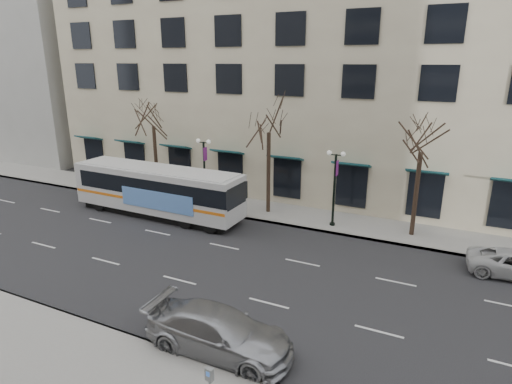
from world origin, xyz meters
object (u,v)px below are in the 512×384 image
Objects in this scene: city_bus at (158,190)px; pay_station at (209,377)px; silver_car at (219,332)px; lamp_post_right at (335,185)px; lamp_post_left at (204,169)px; tree_far_left at (153,114)px; tree_far_right at (423,136)px; tree_far_mid at (269,119)px.

city_bus is 18.63m from pay_station.
silver_car is 4.88× the size of pay_station.
lamp_post_right is 4.32× the size of pay_station.
tree_far_left is at bearing 173.17° from lamp_post_left.
lamp_post_right is 14.56m from silver_car.
lamp_post_right is 0.89× the size of silver_car.
silver_car is at bearing 119.59° from pay_station.
silver_car is (-5.34, -15.00, -5.57)m from tree_far_right.
city_bus reaches higher than pay_station.
tree_far_left reaches higher than silver_car.
lamp_post_right reaches higher than city_bus.
silver_car reaches higher than pay_station.
silver_car is at bearing -91.39° from lamp_post_right.
tree_far_mid is 1.45× the size of silver_car.
tree_far_mid is 19.25m from pay_station.
lamp_post_right is (15.01, -0.60, -3.75)m from tree_far_left.
tree_far_left is at bearing 43.53° from silver_car.
pay_station is (10.71, -16.82, -1.92)m from lamp_post_left.
lamp_post_left reaches higher than pay_station.
tree_far_right reaches higher than silver_car.
lamp_post_left is 0.40× the size of city_bus.
city_bus is at bearing -167.45° from tree_far_right.
lamp_post_left is 10.00m from lamp_post_right.
lamp_post_left is 4.32× the size of pay_station.
city_bus is at bearing 45.07° from silver_car.
tree_far_mid is 1.06× the size of tree_far_right.
tree_far_left is 21.77m from silver_car.
tree_far_right is at bearing 6.85° from lamp_post_right.
tree_far_left is 24.14m from pay_station.
pay_station is (0.71, -16.82, -1.92)m from lamp_post_right.
pay_station is (1.06, -2.42, 0.17)m from silver_car.
tree_far_left is 6.81m from city_bus.
lamp_post_left is at bearing -177.71° from tree_far_right.
pay_station is at bearing -71.81° from tree_far_mid.
city_bus is (-16.92, -3.77, -4.49)m from tree_far_right.
pay_station is at bearing -87.57° from lamp_post_right.
tree_far_mid is at bearing 180.00° from tree_far_right.
tree_far_left reaches higher than lamp_post_right.
tree_far_left is 0.98× the size of tree_far_mid.
lamp_post_right reaches higher than silver_car.
tree_far_left reaches higher than city_bus.
tree_far_left is 20.00m from tree_far_right.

